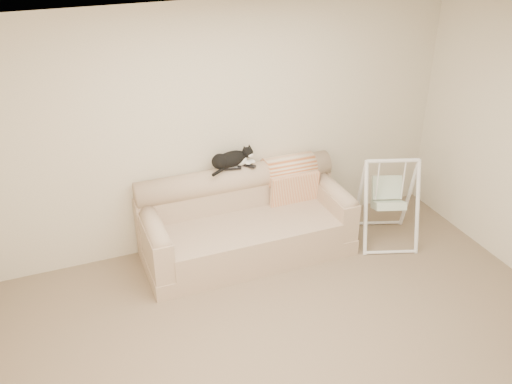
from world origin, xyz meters
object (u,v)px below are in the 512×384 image
at_px(remote_a, 233,168).
at_px(baby_swing, 388,200).
at_px(sofa, 245,223).
at_px(tuxedo_cat, 231,159).
at_px(remote_b, 248,165).

relative_size(remote_a, baby_swing, 0.19).
distance_m(sofa, baby_swing, 1.58).
distance_m(remote_a, tuxedo_cat, 0.09).
xyz_separation_m(remote_b, baby_swing, (1.41, -0.57, -0.41)).
xyz_separation_m(sofa, remote_a, (-0.05, 0.22, 0.56)).
height_order(sofa, baby_swing, baby_swing).
xyz_separation_m(remote_b, tuxedo_cat, (-0.18, 0.02, 0.09)).
distance_m(sofa, remote_a, 0.60).
height_order(remote_a, baby_swing, baby_swing).
bearing_deg(sofa, tuxedo_cat, 102.82).
distance_m(sofa, tuxedo_cat, 0.69).
relative_size(remote_a, remote_b, 1.18).
bearing_deg(remote_b, tuxedo_cat, 173.41).
bearing_deg(remote_a, sofa, -77.07).
bearing_deg(remote_b, baby_swing, -22.10).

